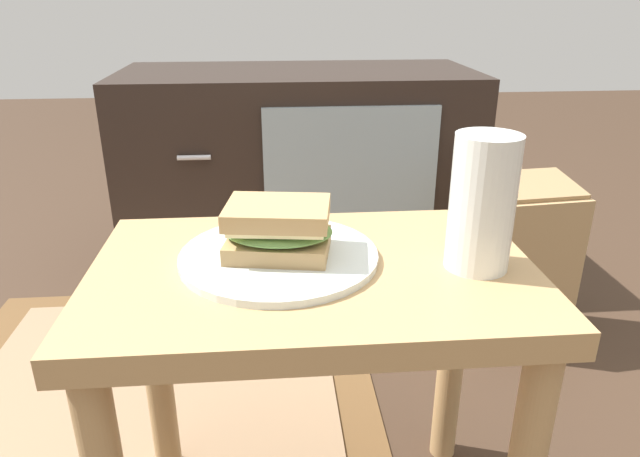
% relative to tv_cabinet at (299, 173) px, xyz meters
% --- Properties ---
extents(side_table, '(0.56, 0.36, 0.46)m').
position_rel_tv_cabinet_xyz_m(side_table, '(-0.03, -0.95, 0.08)').
color(side_table, tan).
rests_on(side_table, ground).
extents(tv_cabinet, '(0.96, 0.46, 0.58)m').
position_rel_tv_cabinet_xyz_m(tv_cabinet, '(0.00, 0.00, 0.00)').
color(tv_cabinet, black).
rests_on(tv_cabinet, ground).
extents(area_rug, '(0.93, 0.74, 0.01)m').
position_rel_tv_cabinet_xyz_m(area_rug, '(-0.34, -0.53, -0.29)').
color(area_rug, brown).
rests_on(area_rug, ground).
extents(plate, '(0.26, 0.26, 0.01)m').
position_rel_tv_cabinet_xyz_m(plate, '(-0.07, -0.93, 0.17)').
color(plate, silver).
rests_on(plate, side_table).
extents(sandwich_front, '(0.15, 0.12, 0.07)m').
position_rel_tv_cabinet_xyz_m(sandwich_front, '(-0.07, -0.93, 0.21)').
color(sandwich_front, tan).
rests_on(sandwich_front, plate).
extents(beer_glass, '(0.08, 0.08, 0.17)m').
position_rel_tv_cabinet_xyz_m(beer_glass, '(0.17, -0.97, 0.25)').
color(beer_glass, silver).
rests_on(beer_glass, side_table).
extents(paper_bag, '(0.23, 0.19, 0.40)m').
position_rel_tv_cabinet_xyz_m(paper_bag, '(0.49, -0.42, -0.10)').
color(paper_bag, tan).
rests_on(paper_bag, ground).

